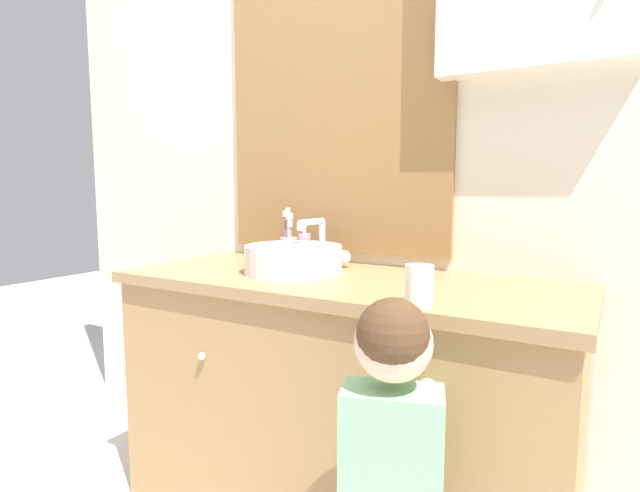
# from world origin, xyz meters

# --- Properties ---
(wall_back) EXTENTS (3.20, 0.18, 2.50)m
(wall_back) POSITION_xyz_m (0.02, 0.62, 1.29)
(wall_back) COLOR beige
(wall_back) RESTS_ON ground_plane
(vanity_counter) EXTENTS (1.41, 0.59, 0.79)m
(vanity_counter) POSITION_xyz_m (0.00, 0.31, 0.40)
(vanity_counter) COLOR #A37A4C
(vanity_counter) RESTS_ON ground_plane
(sink_basin) EXTENTS (0.32, 0.37, 0.17)m
(sink_basin) POSITION_xyz_m (-0.17, 0.30, 0.84)
(sink_basin) COLOR white
(sink_basin) RESTS_ON vanity_counter
(toothbrush_holder) EXTENTS (0.06, 0.06, 0.20)m
(toothbrush_holder) POSITION_xyz_m (-0.33, 0.51, 0.85)
(toothbrush_holder) COLOR beige
(toothbrush_holder) RESTS_ON vanity_counter
(soap_dispenser) EXTENTS (0.05, 0.05, 0.15)m
(soap_dispenser) POSITION_xyz_m (-0.25, 0.49, 0.85)
(soap_dispenser) COLOR #CCA3BC
(soap_dispenser) RESTS_ON vanity_counter
(child_figure) EXTENTS (0.22, 0.43, 0.86)m
(child_figure) POSITION_xyz_m (0.37, -0.16, 0.51)
(child_figure) COLOR slate
(child_figure) RESTS_ON ground_plane
(drinking_cup) EXTENTS (0.07, 0.07, 0.10)m
(drinking_cup) POSITION_xyz_m (0.33, 0.08, 0.84)
(drinking_cup) COLOR silver
(drinking_cup) RESTS_ON vanity_counter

